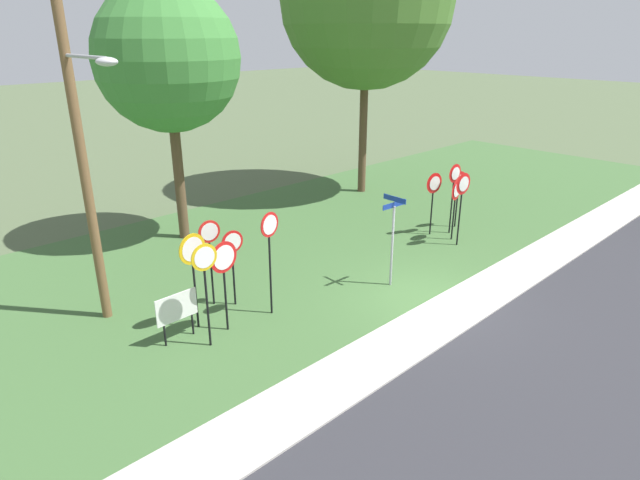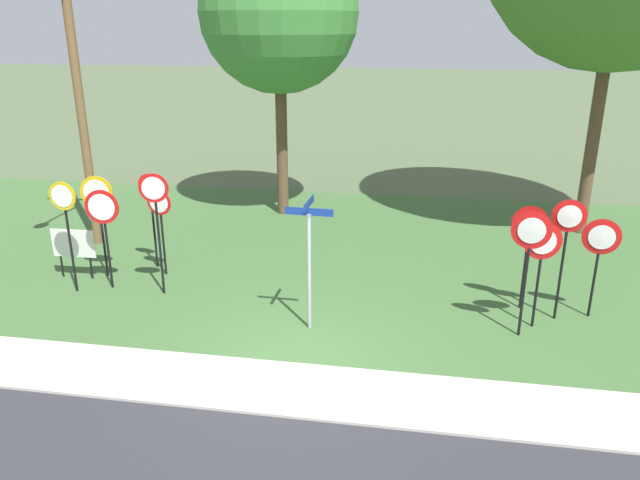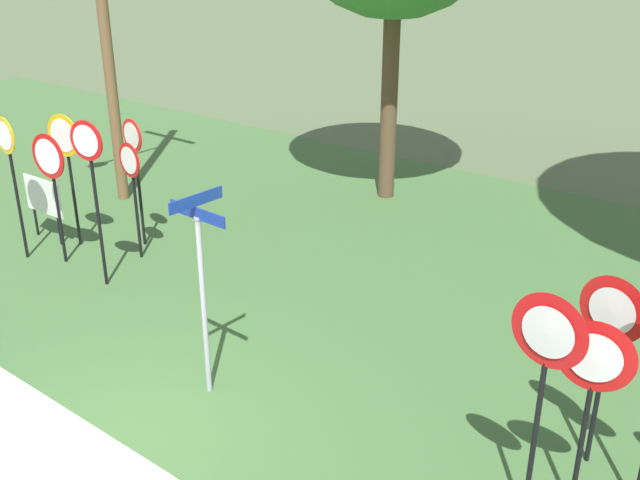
# 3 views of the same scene
# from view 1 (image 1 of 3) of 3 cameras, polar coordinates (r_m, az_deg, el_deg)

# --- Properties ---
(ground_plane) EXTENTS (160.00, 160.00, 0.00)m
(ground_plane) POSITION_cam_1_polar(r_m,az_deg,el_deg) (15.58, 11.53, -6.43)
(ground_plane) COLOR #4C5B3D
(road_asphalt) EXTENTS (44.00, 6.40, 0.01)m
(road_asphalt) POSITION_cam_1_polar(r_m,az_deg,el_deg) (13.89, 28.26, -12.45)
(road_asphalt) COLOR #2D2D33
(road_asphalt) RESTS_ON ground_plane
(sidewalk_strip) EXTENTS (44.00, 1.60, 0.06)m
(sidewalk_strip) POSITION_cam_1_polar(r_m,az_deg,el_deg) (15.20, 14.01, -7.28)
(sidewalk_strip) COLOR #BCB7AD
(sidewalk_strip) RESTS_ON ground_plane
(grass_median) EXTENTS (44.00, 12.00, 0.04)m
(grass_median) POSITION_cam_1_polar(r_m,az_deg,el_deg) (19.22, -3.18, -0.47)
(grass_median) COLOR #3D6033
(grass_median) RESTS_ON ground_plane
(stop_sign_near_left) EXTENTS (0.62, 0.12, 2.19)m
(stop_sign_near_left) POSITION_cam_1_polar(r_m,az_deg,el_deg) (14.56, -9.24, -1.32)
(stop_sign_near_left) COLOR black
(stop_sign_near_left) RESTS_ON grass_median
(stop_sign_near_right) EXTENTS (0.66, 0.10, 2.65)m
(stop_sign_near_right) POSITION_cam_1_polar(r_m,az_deg,el_deg) (12.60, -12.08, -3.55)
(stop_sign_near_right) COLOR black
(stop_sign_near_right) RESTS_ON grass_median
(stop_sign_far_left) EXTENTS (0.65, 0.15, 2.87)m
(stop_sign_far_left) POSITION_cam_1_polar(r_m,az_deg,el_deg) (13.79, -5.34, -0.24)
(stop_sign_far_left) COLOR black
(stop_sign_far_left) RESTS_ON grass_median
(stop_sign_far_center) EXTENTS (0.78, 0.13, 2.56)m
(stop_sign_far_center) POSITION_cam_1_polar(r_m,az_deg,el_deg) (13.50, -13.31, -2.07)
(stop_sign_far_center) COLOR black
(stop_sign_far_center) RESTS_ON grass_median
(stop_sign_far_right) EXTENTS (0.62, 0.12, 2.47)m
(stop_sign_far_right) POSITION_cam_1_polar(r_m,az_deg,el_deg) (14.62, -11.59, -0.57)
(stop_sign_far_right) COLOR black
(stop_sign_far_right) RESTS_ON grass_median
(stop_sign_center_tall) EXTENTS (0.80, 0.12, 2.41)m
(stop_sign_center_tall) POSITION_cam_1_polar(r_m,az_deg,el_deg) (13.26, -10.13, -2.80)
(stop_sign_center_tall) COLOR black
(stop_sign_center_tall) RESTS_ON grass_median
(yield_sign_near_left) EXTENTS (0.69, 0.11, 2.64)m
(yield_sign_near_left) POSITION_cam_1_polar(r_m,az_deg,el_deg) (20.24, 14.07, 5.96)
(yield_sign_near_left) COLOR black
(yield_sign_near_left) RESTS_ON grass_median
(yield_sign_near_right) EXTENTS (0.76, 0.12, 2.62)m
(yield_sign_near_right) POSITION_cam_1_polar(r_m,az_deg,el_deg) (19.09, 14.90, 4.98)
(yield_sign_near_right) COLOR black
(yield_sign_near_right) RESTS_ON grass_median
(yield_sign_far_left) EXTENTS (0.76, 0.14, 2.26)m
(yield_sign_far_left) POSITION_cam_1_polar(r_m,az_deg,el_deg) (19.66, 14.25, 4.63)
(yield_sign_far_left) COLOR black
(yield_sign_far_left) RESTS_ON grass_median
(yield_sign_far_right) EXTENTS (0.76, 0.15, 2.20)m
(yield_sign_far_right) POSITION_cam_1_polar(r_m,az_deg,el_deg) (21.05, 14.56, 5.55)
(yield_sign_far_right) COLOR black
(yield_sign_far_right) RESTS_ON grass_median
(yield_sign_center) EXTENTS (0.75, 0.15, 2.35)m
(yield_sign_center) POSITION_cam_1_polar(r_m,az_deg,el_deg) (19.98, 12.00, 5.30)
(yield_sign_center) COLOR black
(yield_sign_center) RESTS_ON grass_median
(street_name_post) EXTENTS (0.96, 0.82, 2.75)m
(street_name_post) POSITION_cam_1_polar(r_m,az_deg,el_deg) (15.66, 7.74, 0.75)
(street_name_post) COLOR #9EA0A8
(street_name_post) RESTS_ON grass_median
(utility_pole) EXTENTS (2.10, 2.55, 9.16)m
(utility_pole) POSITION_cam_1_polar(r_m,az_deg,el_deg) (13.87, -24.08, 10.51)
(utility_pole) COLOR brown
(utility_pole) RESTS_ON grass_median
(notice_board) EXTENTS (1.10, 0.06, 1.25)m
(notice_board) POSITION_cam_1_polar(r_m,az_deg,el_deg) (13.49, -14.94, -7.15)
(notice_board) COLOR black
(notice_board) RESTS_ON grass_median
(oak_tree_left) EXTENTS (4.81, 4.81, 8.67)m
(oak_tree_left) POSITION_cam_1_polar(r_m,az_deg,el_deg) (19.22, -15.87, 18.00)
(oak_tree_left) COLOR brown
(oak_tree_left) RESTS_ON grass_median
(oak_tree_right) EXTENTS (7.35, 7.35, 11.98)m
(oak_tree_right) POSITION_cam_1_polar(r_m,az_deg,el_deg) (24.77, 4.99, 24.00)
(oak_tree_right) COLOR brown
(oak_tree_right) RESTS_ON grass_median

